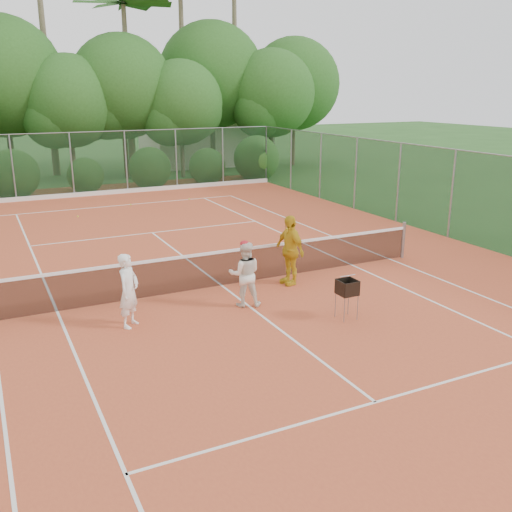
{
  "coord_description": "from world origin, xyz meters",
  "views": [
    {
      "loc": [
        -5.41,
        -12.94,
        4.94
      ],
      "look_at": [
        0.39,
        -1.2,
        1.1
      ],
      "focal_mm": 40.0,
      "sensor_mm": 36.0,
      "label": 1
    }
  ],
  "objects_px": {
    "player_center_grp": "(245,274)",
    "player_white": "(129,291)",
    "player_yellow": "(290,250)",
    "ball_hopper": "(347,288)"
  },
  "relations": [
    {
      "from": "player_yellow",
      "to": "ball_hopper",
      "type": "height_order",
      "value": "player_yellow"
    },
    {
      "from": "player_yellow",
      "to": "player_center_grp",
      "type": "bearing_deg",
      "value": -69.13
    },
    {
      "from": "player_yellow",
      "to": "ball_hopper",
      "type": "xyz_separation_m",
      "value": [
        -0.03,
        -2.64,
        -0.2
      ]
    },
    {
      "from": "player_center_grp",
      "to": "ball_hopper",
      "type": "distance_m",
      "value": 2.41
    },
    {
      "from": "player_yellow",
      "to": "ball_hopper",
      "type": "distance_m",
      "value": 2.65
    },
    {
      "from": "player_yellow",
      "to": "player_white",
      "type": "bearing_deg",
      "value": -85.5
    },
    {
      "from": "player_white",
      "to": "player_yellow",
      "type": "bearing_deg",
      "value": -34.52
    },
    {
      "from": "player_center_grp",
      "to": "player_white",
      "type": "bearing_deg",
      "value": -179.76
    },
    {
      "from": "player_center_grp",
      "to": "player_yellow",
      "type": "distance_m",
      "value": 1.96
    },
    {
      "from": "player_white",
      "to": "player_center_grp",
      "type": "distance_m",
      "value": 2.73
    }
  ]
}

